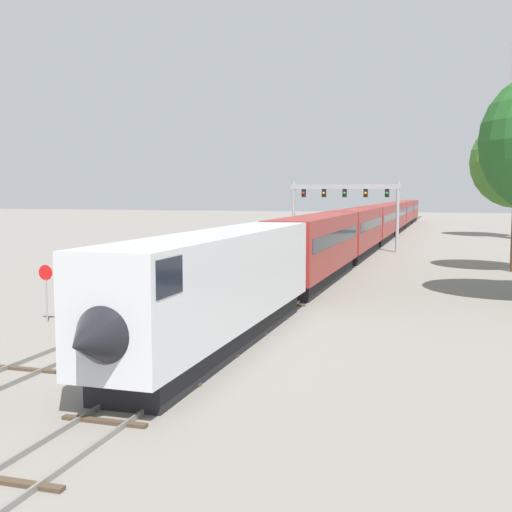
% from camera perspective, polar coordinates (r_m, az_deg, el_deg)
% --- Properties ---
extents(ground_plane, '(400.00, 400.00, 0.00)m').
position_cam_1_polar(ground_plane, '(25.21, -10.26, -9.29)').
color(ground_plane, gray).
extents(track_main, '(2.60, 200.00, 0.16)m').
position_cam_1_polar(track_main, '(82.42, 10.38, 1.05)').
color(track_main, slate).
rests_on(track_main, ground).
extents(track_near, '(2.60, 160.00, 0.16)m').
position_cam_1_polar(track_near, '(63.70, 3.41, -0.18)').
color(track_near, slate).
rests_on(track_near, ground).
extents(passenger_train, '(3.04, 142.09, 4.80)m').
position_cam_1_polar(passenger_train, '(86.99, 10.76, 2.95)').
color(passenger_train, silver).
rests_on(passenger_train, ground).
extents(signal_gantry, '(12.10, 0.49, 7.69)m').
position_cam_1_polar(signal_gantry, '(72.38, 7.76, 4.91)').
color(signal_gantry, '#999BA0').
rests_on(signal_gantry, ground).
extents(stop_sign, '(0.76, 0.08, 2.88)m').
position_cam_1_polar(stop_sign, '(33.82, -17.93, -2.45)').
color(stop_sign, gray).
rests_on(stop_sign, ground).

